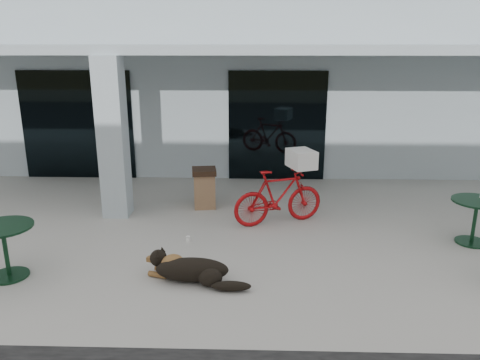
{
  "coord_description": "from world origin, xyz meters",
  "views": [
    {
      "loc": [
        1.23,
        -6.52,
        3.35
      ],
      "look_at": [
        0.99,
        1.44,
        1.0
      ],
      "focal_mm": 35.0,
      "sensor_mm": 36.0,
      "label": 1
    }
  ],
  "objects_px": {
    "bicycle": "(279,197)",
    "trash_receptacle": "(204,188)",
    "cafe_table_far": "(474,222)",
    "cafe_table_near": "(6,252)",
    "dog": "(192,268)"
  },
  "relations": [
    {
      "from": "bicycle",
      "to": "dog",
      "type": "distance_m",
      "value": 2.7
    },
    {
      "from": "dog",
      "to": "cafe_table_near",
      "type": "height_order",
      "value": "cafe_table_near"
    },
    {
      "from": "cafe_table_far",
      "to": "cafe_table_near",
      "type": "bearing_deg",
      "value": -168.96
    },
    {
      "from": "cafe_table_far",
      "to": "bicycle",
      "type": "bearing_deg",
      "value": 166.17
    },
    {
      "from": "cafe_table_near",
      "to": "trash_receptacle",
      "type": "relative_size",
      "value": 1.04
    },
    {
      "from": "trash_receptacle",
      "to": "cafe_table_far",
      "type": "bearing_deg",
      "value": -19.59
    },
    {
      "from": "bicycle",
      "to": "trash_receptacle",
      "type": "height_order",
      "value": "bicycle"
    },
    {
      "from": "cafe_table_near",
      "to": "cafe_table_far",
      "type": "bearing_deg",
      "value": 11.04
    },
    {
      "from": "cafe_table_near",
      "to": "cafe_table_far",
      "type": "height_order",
      "value": "cafe_table_near"
    },
    {
      "from": "bicycle",
      "to": "trash_receptacle",
      "type": "relative_size",
      "value": 2.15
    },
    {
      "from": "cafe_table_far",
      "to": "trash_receptacle",
      "type": "xyz_separation_m",
      "value": [
        -4.83,
        1.72,
        0.02
      ]
    },
    {
      "from": "bicycle",
      "to": "trash_receptacle",
      "type": "distance_m",
      "value": 1.76
    },
    {
      "from": "trash_receptacle",
      "to": "bicycle",
      "type": "bearing_deg",
      "value": -30.86
    },
    {
      "from": "dog",
      "to": "trash_receptacle",
      "type": "height_order",
      "value": "trash_receptacle"
    },
    {
      "from": "cafe_table_near",
      "to": "cafe_table_far",
      "type": "xyz_separation_m",
      "value": [
        7.42,
        1.45,
        -0.01
      ]
    }
  ]
}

